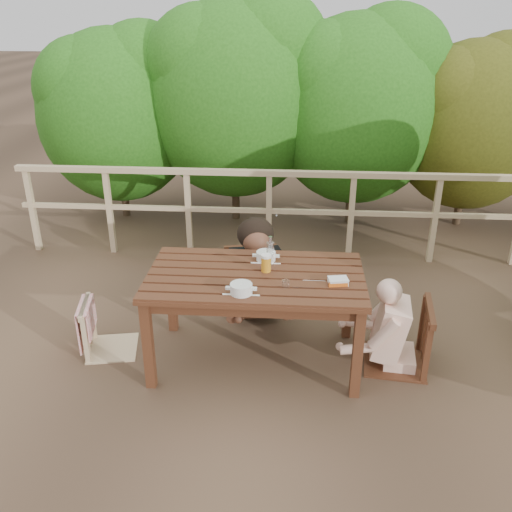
# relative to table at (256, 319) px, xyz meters

# --- Properties ---
(ground) EXTENTS (60.00, 60.00, 0.00)m
(ground) POSITION_rel_table_xyz_m (0.00, 0.00, -0.38)
(ground) COLOR brown
(ground) RESTS_ON ground
(table) EXTENTS (1.64, 0.92, 0.76)m
(table) POSITION_rel_table_xyz_m (0.00, 0.00, 0.00)
(table) COLOR #3F2113
(table) RESTS_ON ground
(chair_left) EXTENTS (0.48, 0.48, 0.83)m
(chair_left) POSITION_rel_table_xyz_m (-1.20, 0.05, 0.04)
(chair_left) COLOR tan
(chair_left) RESTS_ON ground
(chair_far) EXTENTS (0.59, 0.59, 1.01)m
(chair_far) POSITION_rel_table_xyz_m (-0.09, 0.86, 0.13)
(chair_far) COLOR #3F2113
(chair_far) RESTS_ON ground
(chair_right) EXTENTS (0.55, 0.55, 1.00)m
(chair_right) POSITION_rel_table_xyz_m (1.12, 0.03, 0.12)
(chair_right) COLOR #3F2113
(chair_right) RESTS_ON ground
(woman) EXTENTS (0.71, 0.82, 1.45)m
(woman) POSITION_rel_table_xyz_m (-0.09, 0.88, 0.35)
(woman) COLOR black
(woman) RESTS_ON ground
(diner_right) EXTENTS (0.65, 0.55, 1.21)m
(diner_right) POSITION_rel_table_xyz_m (1.15, 0.03, 0.23)
(diner_right) COLOR beige
(diner_right) RESTS_ON ground
(railing) EXTENTS (5.60, 0.10, 1.01)m
(railing) POSITION_rel_table_xyz_m (0.00, 2.00, 0.13)
(railing) COLOR tan
(railing) RESTS_ON ground
(hedge_row) EXTENTS (6.60, 1.60, 3.80)m
(hedge_row) POSITION_rel_table_xyz_m (0.40, 3.20, 1.52)
(hedge_row) COLOR #205513
(hedge_row) RESTS_ON ground
(soup_near) EXTENTS (0.27, 0.27, 0.09)m
(soup_near) POSITION_rel_table_xyz_m (-0.08, -0.31, 0.42)
(soup_near) COLOR white
(soup_near) RESTS_ON table
(soup_far) EXTENTS (0.26, 0.26, 0.09)m
(soup_far) POSITION_rel_table_xyz_m (0.06, 0.26, 0.42)
(soup_far) COLOR white
(soup_far) RESTS_ON table
(bread_roll) EXTENTS (0.14, 0.11, 0.08)m
(bread_roll) POSITION_rel_table_xyz_m (-0.07, -0.29, 0.42)
(bread_roll) COLOR #A0753A
(bread_roll) RESTS_ON table
(beer_glass) EXTENTS (0.08, 0.08, 0.15)m
(beer_glass) POSITION_rel_table_xyz_m (0.08, 0.06, 0.45)
(beer_glass) COLOR gold
(beer_glass) RESTS_ON table
(bottle) EXTENTS (0.06, 0.06, 0.25)m
(bottle) POSITION_rel_table_xyz_m (0.10, 0.18, 0.50)
(bottle) COLOR silver
(bottle) RESTS_ON table
(tumbler) EXTENTS (0.06, 0.06, 0.07)m
(tumbler) POSITION_rel_table_xyz_m (0.23, -0.19, 0.41)
(tumbler) COLOR silver
(tumbler) RESTS_ON table
(butter_tub) EXTENTS (0.16, 0.12, 0.06)m
(butter_tub) POSITION_rel_table_xyz_m (0.61, -0.12, 0.41)
(butter_tub) COLOR white
(butter_tub) RESTS_ON table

